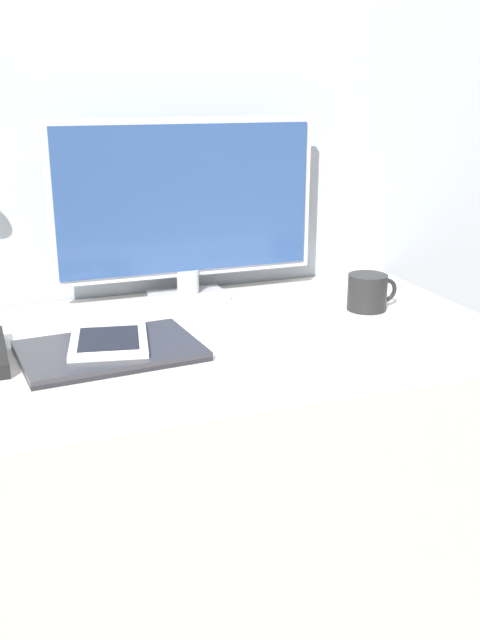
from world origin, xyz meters
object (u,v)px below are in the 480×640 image
(keyboard, at_px, (365,341))
(laptop, at_px, (110,351))
(coffee_mug, at_px, (368,292))
(ereader, at_px, (109,341))
(monitor, at_px, (186,206))

(keyboard, xyz_separation_m, laptop, (-0.48, 0.12, 0.00))
(keyboard, height_order, laptop, laptop)
(coffee_mug, bearing_deg, keyboard, -120.77)
(laptop, xyz_separation_m, ereader, (0.00, 0.02, 0.01))
(laptop, relative_size, coffee_mug, 2.86)
(laptop, bearing_deg, coffee_mug, 8.25)
(ereader, bearing_deg, keyboard, -15.89)
(ereader, bearing_deg, monitor, 50.97)
(monitor, distance_m, ereader, 0.43)
(monitor, relative_size, keyboard, 1.84)
(laptop, xyz_separation_m, coffee_mug, (0.60, 0.09, 0.03))
(laptop, relative_size, ereader, 1.60)
(monitor, relative_size, laptop, 1.81)
(ereader, distance_m, coffee_mug, 0.60)
(keyboard, height_order, ereader, ereader)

